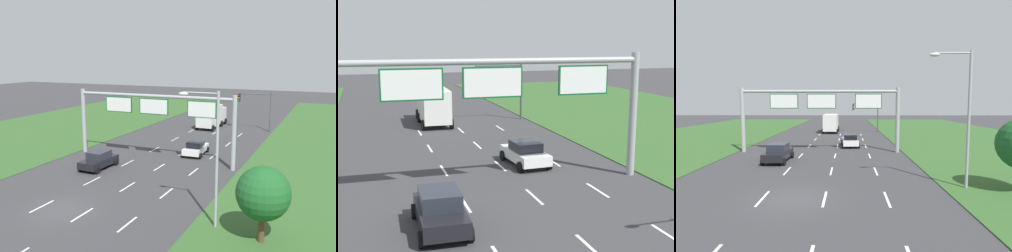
% 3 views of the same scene
% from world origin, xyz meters
% --- Properties ---
extents(ground_plane, '(200.00, 200.00, 0.00)m').
position_xyz_m(ground_plane, '(0.00, 0.00, 0.00)').
color(ground_plane, '#38383A').
extents(lane_dashes_inner_left, '(0.14, 50.40, 0.01)m').
position_xyz_m(lane_dashes_inner_left, '(-1.75, 6.00, 0.00)').
color(lane_dashes_inner_left, white).
rests_on(lane_dashes_inner_left, ground_plane).
extents(lane_dashes_inner_right, '(0.14, 50.40, 0.01)m').
position_xyz_m(lane_dashes_inner_right, '(1.75, 6.00, 0.00)').
color(lane_dashes_inner_right, white).
rests_on(lane_dashes_inner_right, ground_plane).
extents(lane_dashes_slip, '(0.14, 50.40, 0.01)m').
position_xyz_m(lane_dashes_slip, '(5.25, 6.00, 0.00)').
color(lane_dashes_slip, white).
rests_on(lane_dashes_slip, ground_plane).
extents(car_near_red, '(2.18, 4.20, 1.66)m').
position_xyz_m(car_near_red, '(-3.35, 9.38, 0.83)').
color(car_near_red, black).
rests_on(car_near_red, ground_plane).
extents(car_lead_silver, '(2.30, 4.19, 1.50)m').
position_xyz_m(car_lead_silver, '(3.32, 17.82, 0.76)').
color(car_lead_silver, white).
rests_on(car_lead_silver, ground_plane).
extents(box_truck, '(2.80, 7.57, 3.32)m').
position_xyz_m(box_truck, '(-0.02, 33.78, 1.77)').
color(box_truck, silver).
rests_on(box_truck, ground_plane).
extents(sign_gantry, '(17.24, 0.44, 7.00)m').
position_xyz_m(sign_gantry, '(0.13, 14.02, 4.95)').
color(sign_gantry, '#9EA0A5').
rests_on(sign_gantry, ground_plane).
extents(traffic_light_mast, '(4.76, 0.49, 5.60)m').
position_xyz_m(traffic_light_mast, '(6.59, 33.84, 3.87)').
color(traffic_light_mast, '#47494F').
rests_on(traffic_light_mast, ground_plane).
extents(street_lamp, '(2.61, 0.32, 8.50)m').
position_xyz_m(street_lamp, '(10.08, 1.88, 5.08)').
color(street_lamp, '#9EA0A5').
rests_on(street_lamp, ground_plane).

